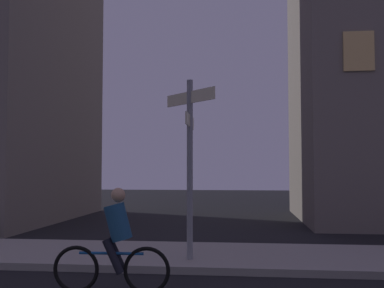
# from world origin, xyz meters

# --- Properties ---
(sidewalk_kerb) EXTENTS (40.00, 2.88, 0.14)m
(sidewalk_kerb) POSITION_xyz_m (0.00, 6.92, 0.07)
(sidewalk_kerb) COLOR #9E9991
(sidewalk_kerb) RESTS_ON ground_plane
(signpost) EXTENTS (1.08, 1.22, 3.54)m
(signpost) POSITION_xyz_m (1.08, 6.24, 2.25)
(signpost) COLOR gray
(signpost) RESTS_ON sidewalk_kerb
(cyclist) EXTENTS (1.82, 0.33, 1.61)m
(cyclist) POSITION_xyz_m (0.17, 4.11, 0.75)
(cyclist) COLOR black
(cyclist) RESTS_ON ground_plane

